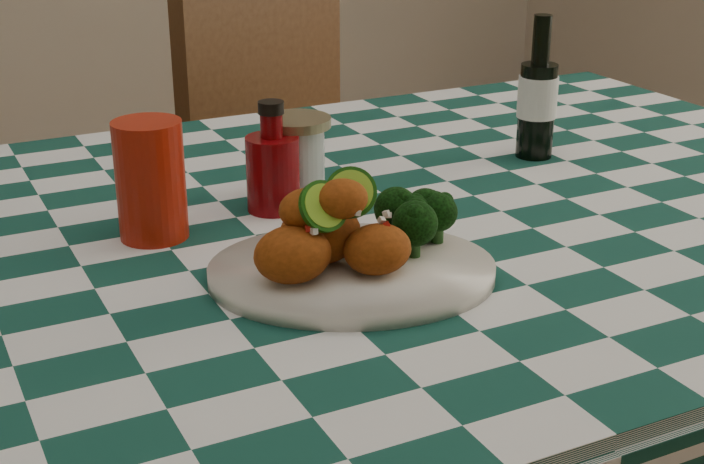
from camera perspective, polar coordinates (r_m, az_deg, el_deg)
name	(u,v)px	position (r m, az deg, el deg)	size (l,w,h in m)	color
plate	(352,272)	(1.04, 0.00, -2.35)	(0.31, 0.24, 0.02)	silver
fried_chicken_pile	(338,224)	(1.01, -0.83, 0.45)	(0.15, 0.11, 0.10)	#993E0E
broccoli_side	(425,216)	(1.08, 4.24, 0.92)	(0.09, 0.09, 0.07)	black
red_tumbler	(151,180)	(1.16, -11.64, 2.97)	(0.08, 0.08, 0.14)	#9F1808
ketchup_bottle	(272,157)	(1.22, -4.65, 4.40)	(0.07, 0.07, 0.14)	#6A0508
mason_jar	(297,157)	(1.27, -3.23, 4.36)	(0.09, 0.09, 0.11)	#B2BCBA
beer_bottle	(538,87)	(1.45, 10.78, 8.27)	(0.06, 0.06, 0.21)	black
wooden_chair_right	(339,206)	(2.06, -0.77, 1.53)	(0.46, 0.48, 1.01)	#472814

